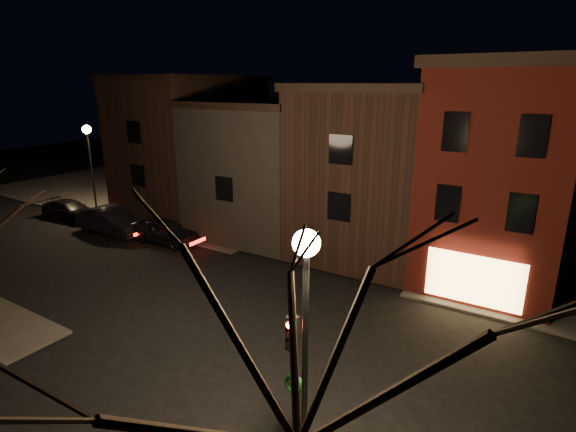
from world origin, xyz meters
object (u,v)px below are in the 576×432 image
object	(u,v)px
traffic_signal	(294,364)
bare_tree_right	(299,316)
street_lamp_near	(306,291)
street_lamp_far	(89,145)
parked_car_a	(165,231)
parked_car_c	(70,210)
parked_car_b	(111,221)

from	to	relation	value
traffic_signal	bare_tree_right	distance (m)	4.87
street_lamp_near	traffic_signal	bearing A→B (deg)	140.63
street_lamp_far	traffic_signal	size ratio (longest dim) A/B	1.60
bare_tree_right	parked_car_a	bearing A→B (deg)	143.18
traffic_signal	parked_car_c	distance (m)	26.85
street_lamp_near	traffic_signal	distance (m)	2.49
traffic_signal	parked_car_a	distance (m)	18.33
bare_tree_right	parked_car_c	xyz separation A→B (m)	(-26.81, 12.79, -5.46)
street_lamp_near	traffic_signal	xyz separation A→B (m)	(-0.60, 0.49, -2.37)
traffic_signal	parked_car_c	size ratio (longest dim) A/B	0.86
bare_tree_right	parked_car_c	distance (m)	30.20
street_lamp_near	parked_car_b	xyz separation A→B (m)	(-20.32, 9.81, -4.32)
bare_tree_right	parked_car_a	distance (m)	22.15
parked_car_b	parked_car_a	bearing A→B (deg)	-84.03
bare_tree_right	traffic_signal	bearing A→B (deg)	122.41
bare_tree_right	parked_car_a	xyz separation A→B (m)	(-17.20, 12.88, -5.38)
parked_car_b	street_lamp_far	bearing A→B (deg)	62.50
street_lamp_far	bare_tree_right	world-z (taller)	bare_tree_right
bare_tree_right	parked_car_a	world-z (taller)	bare_tree_right
traffic_signal	parked_car_a	world-z (taller)	traffic_signal
parked_car_c	bare_tree_right	bearing A→B (deg)	-120.18
parked_car_a	parked_car_b	size ratio (longest dim) A/B	0.86
street_lamp_far	parked_car_b	distance (m)	6.94
street_lamp_near	parked_car_a	size ratio (longest dim) A/B	1.44
traffic_signal	parked_car_b	xyz separation A→B (m)	(-19.72, 9.32, -1.95)
bare_tree_right	parked_car_b	bearing A→B (deg)	150.35
traffic_signal	bare_tree_right	bearing A→B (deg)	-57.59
parked_car_c	street_lamp_near	bearing A→B (deg)	-116.65
street_lamp_near	parked_car_c	distance (m)	27.87
traffic_signal	parked_car_c	world-z (taller)	traffic_signal
street_lamp_near	parked_car_c	xyz separation A→B (m)	(-25.51, 10.29, -4.49)
parked_car_c	street_lamp_far	bearing A→B (deg)	-13.76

